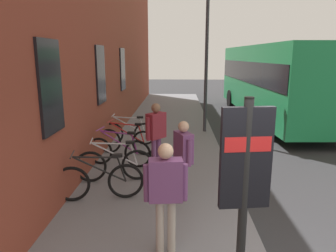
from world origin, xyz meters
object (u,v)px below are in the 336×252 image
object	(u,v)px
bicycle_by_door	(119,151)
pedestrian_crossing_street	(156,130)
street_lamp	(207,42)
bicycle_mid_rack	(99,181)
pedestrian_by_facade	(183,152)
city_bus	(273,78)
transit_info_sign	(245,172)
bicycle_leaning_wall	(114,165)
pedestrian_near_bus	(166,187)
bicycle_end_of_row	(127,141)
bicycle_under_window	(129,133)

from	to	relation	value
bicycle_by_door	pedestrian_crossing_street	bearing A→B (deg)	-107.03
pedestrian_crossing_street	street_lamp	size ratio (longest dim) A/B	0.31
street_lamp	bicycle_by_door	bearing A→B (deg)	146.97
bicycle_mid_rack	bicycle_by_door	world-z (taller)	same
pedestrian_by_facade	pedestrian_crossing_street	world-z (taller)	pedestrian_crossing_street
city_bus	pedestrian_crossing_street	world-z (taller)	city_bus
transit_info_sign	city_bus	distance (m)	11.97
bicycle_mid_rack	bicycle_leaning_wall	size ratio (longest dim) A/B	1.00
bicycle_by_door	pedestrian_near_bus	size ratio (longest dim) A/B	1.07
bicycle_by_door	transit_info_sign	xyz separation A→B (m)	(-4.53, -2.25, 1.21)
city_bus	bicycle_end_of_row	bearing A→B (deg)	135.43
bicycle_under_window	pedestrian_near_bus	xyz separation A→B (m)	(-5.57, -1.40, 0.61)
pedestrian_by_facade	street_lamp	xyz separation A→B (m)	(5.78, -0.90, 2.29)
bicycle_end_of_row	transit_info_sign	bearing A→B (deg)	-158.36
pedestrian_crossing_street	city_bus	bearing A→B (deg)	-33.96
bicycle_mid_rack	pedestrian_crossing_street	distance (m)	2.04
bicycle_under_window	transit_info_sign	size ratio (longest dim) A/B	0.74
bicycle_leaning_wall	pedestrian_by_facade	distance (m)	1.87
street_lamp	transit_info_sign	bearing A→B (deg)	178.02
bicycle_mid_rack	bicycle_under_window	bearing A→B (deg)	0.40
bicycle_under_window	pedestrian_near_bus	world-z (taller)	pedestrian_near_bus
pedestrian_by_facade	pedestrian_crossing_street	size ratio (longest dim) A/B	0.94
bicycle_by_door	city_bus	world-z (taller)	city_bus
city_bus	bicycle_mid_rack	bearing A→B (deg)	146.53
bicycle_by_door	bicycle_end_of_row	world-z (taller)	same
pedestrian_by_facade	pedestrian_near_bus	distance (m)	1.74
bicycle_mid_rack	pedestrian_by_facade	distance (m)	1.75
bicycle_by_door	bicycle_end_of_row	xyz separation A→B (m)	(1.00, -0.05, 0.00)
bicycle_under_window	city_bus	xyz separation A→B (m)	(4.91, -5.88, 1.41)
pedestrian_by_facade	pedestrian_crossing_street	distance (m)	1.70
transit_info_sign	street_lamp	world-z (taller)	street_lamp
pedestrian_by_facade	street_lamp	size ratio (longest dim) A/B	0.29
pedestrian_crossing_street	pedestrian_near_bus	bearing A→B (deg)	-173.67
bicycle_mid_rack	pedestrian_crossing_street	xyz separation A→B (m)	(1.66, -1.01, 0.64)
bicycle_by_door	transit_info_sign	size ratio (longest dim) A/B	0.73
bicycle_under_window	pedestrian_crossing_street	xyz separation A→B (m)	(-2.27, -1.04, 0.64)
bicycle_mid_rack	street_lamp	xyz separation A→B (m)	(5.87, -2.55, 2.87)
bicycle_end_of_row	city_bus	bearing A→B (deg)	-44.57
bicycle_leaning_wall	street_lamp	distance (m)	6.19
bicycle_end_of_row	street_lamp	bearing A→B (deg)	-40.64
bicycle_leaning_wall	city_bus	size ratio (longest dim) A/B	0.17
city_bus	street_lamp	size ratio (longest dim) A/B	1.91
pedestrian_by_facade	pedestrian_near_bus	world-z (taller)	pedestrian_near_bus
bicycle_under_window	pedestrian_crossing_street	world-z (taller)	pedestrian_crossing_street
bicycle_end_of_row	street_lamp	world-z (taller)	street_lamp
transit_info_sign	city_bus	size ratio (longest dim) A/B	0.23
bicycle_under_window	street_lamp	size ratio (longest dim) A/B	0.32
bicycle_mid_rack	pedestrian_near_bus	world-z (taller)	pedestrian_near_bus
bicycle_mid_rack	bicycle_leaning_wall	bearing A→B (deg)	-6.17
bicycle_end_of_row	bicycle_under_window	size ratio (longest dim) A/B	0.99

